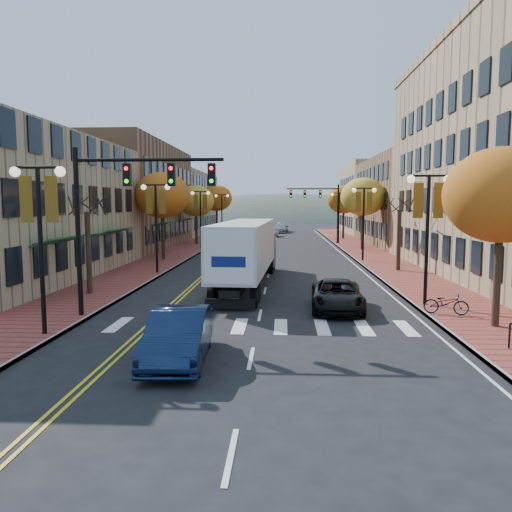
# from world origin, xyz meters

# --- Properties ---
(ground) EXTENTS (200.00, 200.00, 0.00)m
(ground) POSITION_xyz_m (0.00, 0.00, 0.00)
(ground) COLOR black
(ground) RESTS_ON ground
(sidewalk_left) EXTENTS (4.00, 85.00, 0.15)m
(sidewalk_left) POSITION_xyz_m (-9.00, 32.50, 0.07)
(sidewalk_left) COLOR brown
(sidewalk_left) RESTS_ON ground
(sidewalk_right) EXTENTS (4.00, 85.00, 0.15)m
(sidewalk_right) POSITION_xyz_m (9.00, 32.50, 0.07)
(sidewalk_right) COLOR brown
(sidewalk_right) RESTS_ON ground
(building_left_mid) EXTENTS (12.00, 24.00, 11.00)m
(building_left_mid) POSITION_xyz_m (-17.00, 36.00, 5.50)
(building_left_mid) COLOR brown
(building_left_mid) RESTS_ON ground
(building_left_far) EXTENTS (12.00, 26.00, 9.50)m
(building_left_far) POSITION_xyz_m (-17.00, 61.00, 4.75)
(building_left_far) COLOR #9E8966
(building_left_far) RESTS_ON ground
(building_right_mid) EXTENTS (15.00, 24.00, 10.00)m
(building_right_mid) POSITION_xyz_m (18.50, 42.00, 5.00)
(building_right_mid) COLOR brown
(building_right_mid) RESTS_ON ground
(building_right_far) EXTENTS (15.00, 20.00, 11.00)m
(building_right_far) POSITION_xyz_m (18.50, 64.00, 5.50)
(building_right_far) COLOR #9E8966
(building_right_far) RESTS_ON ground
(tree_left_a) EXTENTS (0.28, 0.28, 4.20)m
(tree_left_a) POSITION_xyz_m (-9.00, 8.00, 2.25)
(tree_left_a) COLOR #382619
(tree_left_a) RESTS_ON sidewalk_left
(tree_left_b) EXTENTS (4.48, 4.48, 7.21)m
(tree_left_b) POSITION_xyz_m (-9.00, 24.00, 5.45)
(tree_left_b) COLOR #382619
(tree_left_b) RESTS_ON sidewalk_left
(tree_left_c) EXTENTS (4.16, 4.16, 6.69)m
(tree_left_c) POSITION_xyz_m (-9.00, 40.00, 5.05)
(tree_left_c) COLOR #382619
(tree_left_c) RESTS_ON sidewalk_left
(tree_left_d) EXTENTS (4.61, 4.61, 7.42)m
(tree_left_d) POSITION_xyz_m (-9.00, 58.00, 5.60)
(tree_left_d) COLOR #382619
(tree_left_d) RESTS_ON sidewalk_left
(tree_right_a) EXTENTS (4.16, 4.16, 6.69)m
(tree_right_a) POSITION_xyz_m (9.00, 2.00, 5.05)
(tree_right_a) COLOR #382619
(tree_right_a) RESTS_ON sidewalk_right
(tree_right_b) EXTENTS (0.28, 0.28, 4.20)m
(tree_right_b) POSITION_xyz_m (9.00, 18.00, 2.25)
(tree_right_b) COLOR #382619
(tree_right_b) RESTS_ON sidewalk_right
(tree_right_c) EXTENTS (4.48, 4.48, 7.21)m
(tree_right_c) POSITION_xyz_m (9.00, 34.00, 5.45)
(tree_right_c) COLOR #382619
(tree_right_c) RESTS_ON sidewalk_right
(tree_right_d) EXTENTS (4.35, 4.35, 7.00)m
(tree_right_d) POSITION_xyz_m (9.00, 50.00, 5.29)
(tree_right_d) COLOR #382619
(tree_right_d) RESTS_ON sidewalk_right
(lamp_left_a) EXTENTS (1.96, 0.36, 6.05)m
(lamp_left_a) POSITION_xyz_m (-7.50, 0.00, 4.29)
(lamp_left_a) COLOR black
(lamp_left_a) RESTS_ON ground
(lamp_left_b) EXTENTS (1.96, 0.36, 6.05)m
(lamp_left_b) POSITION_xyz_m (-7.50, 16.00, 4.29)
(lamp_left_b) COLOR black
(lamp_left_b) RESTS_ON ground
(lamp_left_c) EXTENTS (1.96, 0.36, 6.05)m
(lamp_left_c) POSITION_xyz_m (-7.50, 34.00, 4.29)
(lamp_left_c) COLOR black
(lamp_left_c) RESTS_ON ground
(lamp_left_d) EXTENTS (1.96, 0.36, 6.05)m
(lamp_left_d) POSITION_xyz_m (-7.50, 52.00, 4.29)
(lamp_left_d) COLOR black
(lamp_left_d) RESTS_ON ground
(lamp_right_a) EXTENTS (1.96, 0.36, 6.05)m
(lamp_right_a) POSITION_xyz_m (7.50, 6.00, 4.29)
(lamp_right_a) COLOR black
(lamp_right_a) RESTS_ON ground
(lamp_right_b) EXTENTS (1.96, 0.36, 6.05)m
(lamp_right_b) POSITION_xyz_m (7.50, 24.00, 4.29)
(lamp_right_b) COLOR black
(lamp_right_b) RESTS_ON ground
(lamp_right_c) EXTENTS (1.96, 0.36, 6.05)m
(lamp_right_c) POSITION_xyz_m (7.50, 42.00, 4.29)
(lamp_right_c) COLOR black
(lamp_right_c) RESTS_ON ground
(traffic_mast_near) EXTENTS (6.10, 0.35, 7.00)m
(traffic_mast_near) POSITION_xyz_m (-5.48, 3.00, 4.92)
(traffic_mast_near) COLOR black
(traffic_mast_near) RESTS_ON ground
(traffic_mast_far) EXTENTS (6.10, 0.34, 7.00)m
(traffic_mast_far) POSITION_xyz_m (5.48, 42.00, 4.92)
(traffic_mast_far) COLOR black
(traffic_mast_far) RESTS_ON ground
(semi_truck) EXTENTS (3.05, 15.10, 3.75)m
(semi_truck) POSITION_xyz_m (-1.06, 11.71, 2.19)
(semi_truck) COLOR black
(semi_truck) RESTS_ON ground
(navy_sedan) EXTENTS (1.94, 4.88, 1.58)m
(navy_sedan) POSITION_xyz_m (-2.17, -2.40, 0.79)
(navy_sedan) COLOR #0E1B38
(navy_sedan) RESTS_ON ground
(black_suv) EXTENTS (2.51, 4.99, 1.35)m
(black_suv) POSITION_xyz_m (3.40, 5.20, 0.68)
(black_suv) COLOR black
(black_suv) RESTS_ON ground
(car_far_white) EXTENTS (2.19, 4.42, 1.45)m
(car_far_white) POSITION_xyz_m (-0.63, 55.18, 0.72)
(car_far_white) COLOR beige
(car_far_white) RESTS_ON ground
(car_far_silver) EXTENTS (2.38, 5.22, 1.48)m
(car_far_silver) POSITION_xyz_m (0.57, 64.96, 0.74)
(car_far_silver) COLOR #94959A
(car_far_silver) RESTS_ON ground
(car_far_oncoming) EXTENTS (2.16, 4.79, 1.52)m
(car_far_oncoming) POSITION_xyz_m (0.84, 69.70, 0.76)
(car_far_oncoming) COLOR #A6A5AD
(car_far_oncoming) RESTS_ON ground
(bicycle) EXTENTS (1.88, 1.08, 0.93)m
(bicycle) POSITION_xyz_m (7.80, 3.97, 0.62)
(bicycle) COLOR gray
(bicycle) RESTS_ON sidewalk_right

